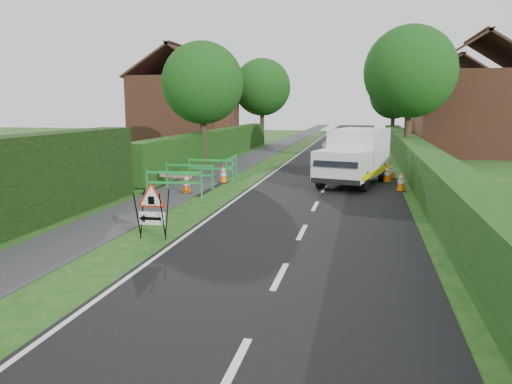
{
  "coord_description": "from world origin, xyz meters",
  "views": [
    {
      "loc": [
        4.01,
        -8.12,
        3.27
      ],
      "look_at": [
        1.31,
        4.32,
        1.07
      ],
      "focal_mm": 35.0,
      "sensor_mm": 36.0,
      "label": 1
    }
  ],
  "objects": [
    {
      "name": "tree_fe",
      "position": [
        6.4,
        38.0,
        4.22
      ],
      "size": [
        4.2,
        4.2,
        6.33
      ],
      "color": "#2D2116",
      "rests_on": "ground"
    },
    {
      "name": "ped_barrier_1",
      "position": [
        -2.84,
        10.71,
        0.63
      ],
      "size": [
        2.08,
        0.48,
        1.0
      ],
      "rotation": [
        0.0,
        0.0,
        -0.06
      ],
      "color": "green",
      "rests_on": "ground"
    },
    {
      "name": "house_east_b",
      "position": [
        12.0,
        42.0,
        2.9
      ],
      "size": [
        7.5,
        7.4,
        7.88
      ],
      "color": "brown",
      "rests_on": "ground"
    },
    {
      "name": "hedge_east",
      "position": [
        6.5,
        16.0,
        0.0
      ],
      "size": [
        1.2,
        50.0,
        1.5
      ],
      "primitive_type": "cube",
      "color": "#14380F",
      "rests_on": "ground"
    },
    {
      "name": "triangle_sign",
      "position": [
        -1.07,
        3.04,
        0.84
      ],
      "size": [
        0.84,
        0.84,
        1.21
      ],
      "rotation": [
        0.0,
        0.0,
        0.02
      ],
      "color": "black",
      "rests_on": "ground"
    },
    {
      "name": "tree_ne",
      "position": [
        6.4,
        22.0,
        5.17
      ],
      "size": [
        5.2,
        5.2,
        7.79
      ],
      "color": "#2D2116",
      "rests_on": "ground"
    },
    {
      "name": "traffic_cone_1",
      "position": [
        5.03,
        13.98,
        0.39
      ],
      "size": [
        0.38,
        0.38,
        0.79
      ],
      "color": "black",
      "rests_on": "ground"
    },
    {
      "name": "works_van",
      "position": [
        3.64,
        13.23,
        1.22
      ],
      "size": [
        3.12,
        5.36,
        2.3
      ],
      "rotation": [
        0.0,
        0.0,
        -0.25
      ],
      "color": "silver",
      "rests_on": "ground"
    },
    {
      "name": "traffic_cone_3",
      "position": [
        -2.52,
        9.53,
        0.39
      ],
      "size": [
        0.38,
        0.38,
        0.79
      ],
      "color": "black",
      "rests_on": "ground"
    },
    {
      "name": "ped_barrier_0",
      "position": [
        -2.63,
        8.58,
        0.63
      ],
      "size": [
        2.09,
        0.61,
        1.0
      ],
      "rotation": [
        0.0,
        0.0,
        0.13
      ],
      "color": "green",
      "rests_on": "ground"
    },
    {
      "name": "hedge_west_far",
      "position": [
        -5.0,
        22.0,
        0.0
      ],
      "size": [
        1.0,
        24.0,
        1.8
      ],
      "primitive_type": "cube",
      "color": "#14380F",
      "rests_on": "ground"
    },
    {
      "name": "hatchback_car",
      "position": [
        2.05,
        25.75,
        0.57
      ],
      "size": [
        2.06,
        3.56,
        1.14
      ],
      "primitive_type": "imported",
      "rotation": [
        0.0,
        0.0,
        0.22
      ],
      "color": "white",
      "rests_on": "ground"
    },
    {
      "name": "house_east_a",
      "position": [
        11.0,
        28.0,
        2.9
      ],
      "size": [
        7.5,
        7.4,
        7.88
      ],
      "color": "brown",
      "rests_on": "ground"
    },
    {
      "name": "footpath",
      "position": [
        -3.0,
        35.0,
        0.01
      ],
      "size": [
        2.0,
        90.0,
        0.02
      ],
      "primitive_type": "cube",
      "color": "#2D2D30",
      "rests_on": "ground"
    },
    {
      "name": "ped_barrier_3",
      "position": [
        -1.9,
        13.78,
        0.63
      ],
      "size": [
        0.42,
        2.07,
        1.0
      ],
      "rotation": [
        0.0,
        0.0,
        1.61
      ],
      "color": "green",
      "rests_on": "ground"
    },
    {
      "name": "traffic_cone_0",
      "position": [
        5.45,
        11.71,
        0.39
      ],
      "size": [
        0.38,
        0.38,
        0.79
      ],
      "color": "black",
      "rests_on": "ground"
    },
    {
      "name": "traffic_cone_2",
      "position": [
        5.24,
        15.18,
        0.39
      ],
      "size": [
        0.38,
        0.38,
        0.79
      ],
      "color": "black",
      "rests_on": "ground"
    },
    {
      "name": "ground",
      "position": [
        0.0,
        0.0,
        0.0
      ],
      "size": [
        120.0,
        120.0,
        0.0
      ],
      "primitive_type": "plane",
      "color": "#164313",
      "rests_on": "ground"
    },
    {
      "name": "traffic_cone_4",
      "position": [
        -1.89,
        12.36,
        0.39
      ],
      "size": [
        0.38,
        0.38,
        0.79
      ],
      "color": "black",
      "rests_on": "ground"
    },
    {
      "name": "road_surface",
      "position": [
        2.5,
        35.0,
        0.0
      ],
      "size": [
        6.0,
        90.0,
        0.02
      ],
      "primitive_type": "cube",
      "color": "black",
      "rests_on": "ground"
    },
    {
      "name": "house_west",
      "position": [
        -10.0,
        30.0,
        2.9
      ],
      "size": [
        7.5,
        7.4,
        7.88
      ],
      "color": "brown",
      "rests_on": "ground"
    },
    {
      "name": "tree_nw",
      "position": [
        -4.6,
        18.0,
        4.48
      ],
      "size": [
        4.4,
        4.4,
        6.7
      ],
      "color": "#2D2116",
      "rests_on": "ground"
    },
    {
      "name": "tree_fw",
      "position": [
        -4.6,
        34.0,
        4.83
      ],
      "size": [
        4.8,
        4.8,
        7.24
      ],
      "color": "#2D2116",
      "rests_on": "ground"
    },
    {
      "name": "redwhite_plank",
      "position": [
        -3.65,
        11.27,
        0.0
      ],
      "size": [
        1.49,
        0.22,
        0.25
      ],
      "primitive_type": "cube",
      "rotation": [
        0.0,
        0.0,
        -0.12
      ],
      "color": "red",
      "rests_on": "ground"
    },
    {
      "name": "ped_barrier_2",
      "position": [
        -2.56,
        12.76,
        0.63
      ],
      "size": [
        2.06,
        0.36,
        1.0
      ],
      "rotation": [
        0.0,
        0.0,
        0.0
      ],
      "color": "green",
      "rests_on": "ground"
    }
  ]
}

